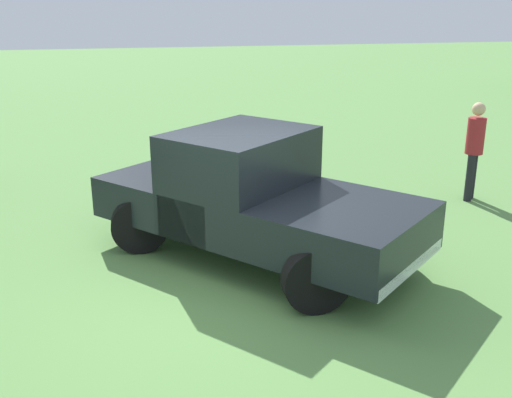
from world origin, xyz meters
name	(u,v)px	position (x,y,z in m)	size (l,w,h in m)	color
ground_plane	(231,285)	(0.00, 0.00, 0.00)	(80.00, 80.00, 0.00)	#5B8C47
pickup_truck	(249,193)	(0.43, 0.88, 0.96)	(4.57, 4.84, 1.84)	black
person_bystander	(475,145)	(4.97, 2.54, 1.03)	(0.45, 0.45, 1.81)	black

